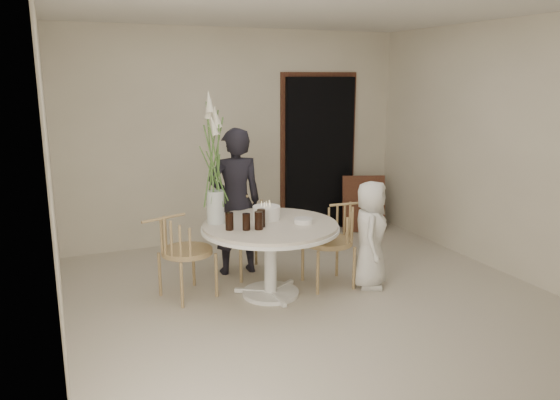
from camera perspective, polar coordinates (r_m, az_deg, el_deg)
name	(u,v)px	position (r m, az deg, el deg)	size (l,w,h in m)	color
ground	(314,298)	(5.40, 3.53, -10.23)	(4.50, 4.50, 0.00)	beige
room_shell	(316,132)	(4.99, 3.78, 7.14)	(4.50, 4.50, 4.50)	silver
doorway	(319,155)	(7.51, 4.14, 4.69)	(1.00, 0.10, 2.10)	black
door_trim	(318,151)	(7.54, 4.01, 5.18)	(1.12, 0.03, 2.22)	brown
table	(270,235)	(5.27, -1.01, -3.67)	(1.33, 1.33, 0.73)	white
picture_frame	(364,204)	(7.62, 8.73, -0.39)	(0.58, 0.04, 0.78)	brown
chair_far	(243,220)	(5.98, -3.88, -2.13)	(0.54, 0.57, 0.88)	tan
chair_right	(339,232)	(5.61, 6.21, -3.31)	(0.54, 0.50, 0.86)	tan
chair_left	(176,245)	(5.27, -10.82, -4.62)	(0.61, 0.58, 0.86)	tan
girl	(235,202)	(5.87, -4.69, -0.18)	(0.58, 0.38, 1.59)	black
boy	(370,235)	(5.58, 9.43, -3.59)	(0.54, 0.35, 1.10)	white
birthday_cake	(266,213)	(5.38, -1.43, -1.33)	(0.27, 0.27, 0.18)	white
cola_tumbler_a	(246,222)	(5.01, -3.54, -2.29)	(0.07, 0.07, 0.16)	black
cola_tumbler_b	(259,221)	(5.03, -2.24, -2.16)	(0.08, 0.08, 0.17)	black
cola_tumbler_c	(229,221)	(5.03, -5.31, -2.22)	(0.08, 0.08, 0.16)	black
cola_tumbler_d	(261,218)	(5.11, -1.98, -1.90)	(0.08, 0.08, 0.17)	black
plate_stack	(303,221)	(5.25, 2.45, -2.19)	(0.18, 0.18, 0.05)	white
flower_vase	(214,166)	(5.18, -6.89, 3.59)	(0.17, 0.17, 1.26)	silver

